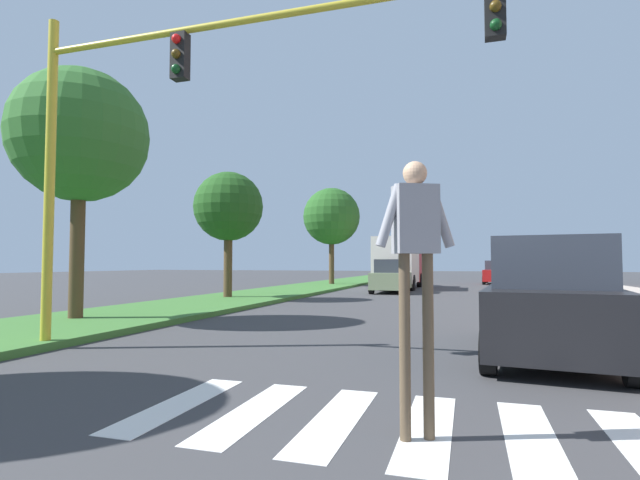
% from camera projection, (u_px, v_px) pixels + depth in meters
% --- Properties ---
extents(ground_plane, '(140.00, 140.00, 0.00)m').
position_uv_depth(ground_plane, '(453.00, 291.00, 26.75)').
color(ground_plane, '#38383A').
extents(crosswalk, '(4.95, 2.20, 0.01)m').
position_uv_depth(crosswalk, '(381.00, 423.00, 4.66)').
color(crosswalk, silver).
rests_on(crosswalk, ground_plane).
extents(median_strip, '(4.32, 64.00, 0.15)m').
position_uv_depth(median_strip, '(298.00, 289.00, 27.34)').
color(median_strip, '#386B2D').
rests_on(median_strip, ground_plane).
extents(tree_mid, '(3.51, 3.51, 6.55)m').
position_uv_depth(tree_mid, '(80.00, 136.00, 12.63)').
color(tree_mid, '#4C3823').
rests_on(tree_mid, median_strip).
extents(tree_far, '(2.94, 2.94, 5.30)m').
position_uv_depth(tree_far, '(228.00, 207.00, 20.36)').
color(tree_far, '#4C3823').
rests_on(tree_far, median_strip).
extents(tree_distant, '(3.94, 3.94, 6.64)m').
position_uv_depth(tree_distant, '(331.00, 217.00, 33.20)').
color(tree_distant, '#4C3823').
rests_on(tree_distant, median_strip).
extents(traffic_light_gantry, '(9.32, 0.30, 6.00)m').
position_uv_depth(traffic_light_gantry, '(179.00, 98.00, 8.16)').
color(traffic_light_gantry, gold).
rests_on(traffic_light_gantry, median_strip).
extents(pedestrian_performer, '(0.71, 0.41, 2.49)m').
position_uv_depth(pedestrian_performer, '(416.00, 252.00, 4.31)').
color(pedestrian_performer, brown).
rests_on(pedestrian_performer, ground_plane).
extents(suv_crossing, '(2.40, 4.77, 1.97)m').
position_uv_depth(suv_crossing, '(550.00, 301.00, 8.05)').
color(suv_crossing, black).
rests_on(suv_crossing, ground_plane).
extents(sedan_midblock, '(1.83, 4.30, 1.77)m').
position_uv_depth(sedan_midblock, '(392.00, 277.00, 25.60)').
color(sedan_midblock, gray).
rests_on(sedan_midblock, ground_plane).
extents(sedan_distant, '(2.21, 4.28, 1.77)m').
position_uv_depth(sedan_distant, '(497.00, 273.00, 36.23)').
color(sedan_distant, maroon).
rests_on(sedan_distant, ground_plane).
extents(truck_box_delivery, '(2.40, 6.20, 3.10)m').
position_uv_depth(truck_box_delivery, '(398.00, 262.00, 29.63)').
color(truck_box_delivery, maroon).
rests_on(truck_box_delivery, ground_plane).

